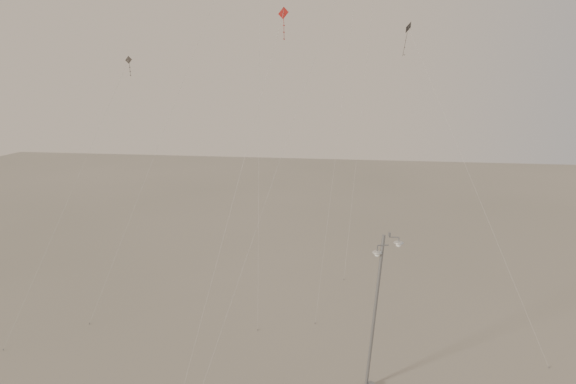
# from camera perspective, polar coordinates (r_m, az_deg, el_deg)

# --- Properties ---
(street_lamp) EXTENTS (1.67, 0.65, 9.42)m
(street_lamp) POSITION_cam_1_polar(r_m,az_deg,el_deg) (25.76, 11.24, -14.33)
(street_lamp) COLOR gray
(street_lamp) RESTS_ON ground
(kite_1) EXTENTS (7.12, 15.25, 24.56)m
(kite_1) POSITION_cam_1_polar(r_m,az_deg,el_deg) (29.69, 3.06, 15.43)
(kite_1) COLOR #36312D
(kite_1) RESTS_ON ground
(kite_3) EXTENTS (5.23, 6.20, 20.94)m
(kite_3) POSITION_cam_1_polar(r_m,az_deg,el_deg) (24.38, -4.30, 8.68)
(kite_3) COLOR maroon
(kite_3) RESTS_ON ground
(kite_4) EXTENTS (9.45, 4.72, 20.69)m
(kite_4) POSITION_cam_1_polar(r_m,az_deg,el_deg) (29.96, 18.83, 10.02)
(kite_4) COLOR #36312D
(kite_4) RESTS_ON ground
(kite_6) EXTENTS (6.16, 9.14, 18.86)m
(kite_6) POSITION_cam_1_polar(r_m,az_deg,el_deg) (34.65, -23.44, 5.90)
(kite_6) COLOR #36312D
(kite_6) RESTS_ON ground
(kite_7) EXTENTS (1.26, 7.02, 28.22)m
(kite_7) POSITION_cam_1_polar(r_m,az_deg,el_deg) (34.20, -3.62, 22.11)
(kite_7) COLOR maroon
(kite_7) RESTS_ON ground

